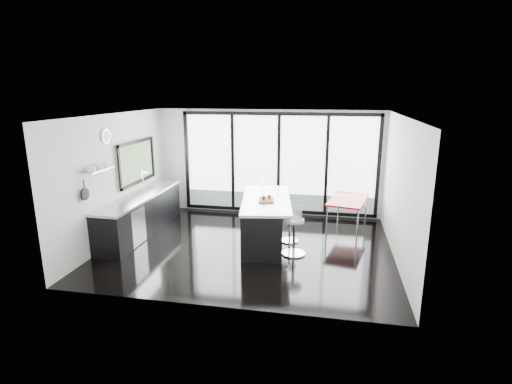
% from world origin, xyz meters
% --- Properties ---
extents(floor, '(6.00, 5.00, 0.00)m').
position_xyz_m(floor, '(0.00, 0.00, 0.00)').
color(floor, black).
rests_on(floor, ground).
extents(ceiling, '(6.00, 5.00, 0.00)m').
position_xyz_m(ceiling, '(0.00, 0.00, 2.80)').
color(ceiling, white).
rests_on(ceiling, wall_back).
extents(wall_back, '(6.00, 0.09, 2.80)m').
position_xyz_m(wall_back, '(0.27, 2.47, 1.27)').
color(wall_back, silver).
rests_on(wall_back, ground).
extents(wall_front, '(6.00, 0.00, 2.80)m').
position_xyz_m(wall_front, '(0.00, -2.50, 1.40)').
color(wall_front, silver).
rests_on(wall_front, ground).
extents(wall_left, '(0.26, 5.00, 2.80)m').
position_xyz_m(wall_left, '(-2.97, 0.27, 1.56)').
color(wall_left, silver).
rests_on(wall_left, ground).
extents(wall_right, '(0.00, 5.00, 2.80)m').
position_xyz_m(wall_right, '(3.00, 0.00, 1.40)').
color(wall_right, silver).
rests_on(wall_right, ground).
extents(counter_cabinets, '(0.69, 3.24, 1.36)m').
position_xyz_m(counter_cabinets, '(-2.67, 0.40, 0.46)').
color(counter_cabinets, black).
rests_on(counter_cabinets, floor).
extents(island, '(1.39, 2.56, 1.29)m').
position_xyz_m(island, '(0.23, 0.37, 0.50)').
color(island, black).
rests_on(island, floor).
extents(bar_stool_near, '(0.59, 0.59, 0.76)m').
position_xyz_m(bar_stool_near, '(0.99, -0.22, 0.38)').
color(bar_stool_near, silver).
rests_on(bar_stool_near, floor).
extents(bar_stool_far, '(0.46, 0.46, 0.63)m').
position_xyz_m(bar_stool_far, '(0.83, 0.49, 0.31)').
color(bar_stool_far, silver).
rests_on(bar_stool_far, floor).
extents(red_table, '(1.07, 1.53, 0.75)m').
position_xyz_m(red_table, '(2.10, 1.59, 0.37)').
color(red_table, '#9E0909').
rests_on(red_table, floor).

